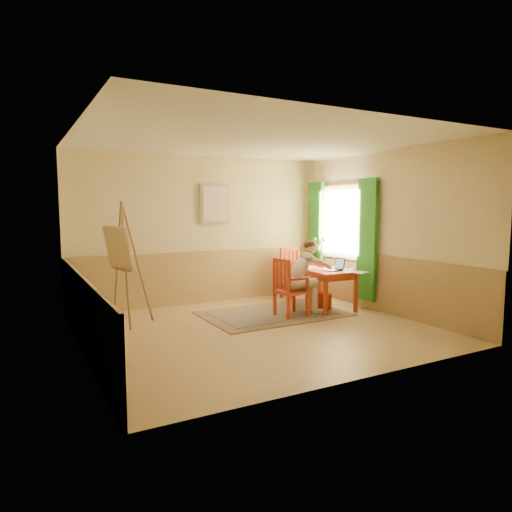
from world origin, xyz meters
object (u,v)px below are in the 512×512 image
chair_back (294,273)px  figure (303,274)px  chair_left (289,288)px  table (323,274)px  laptop (335,268)px  easel (121,252)px

chair_back → figure: (-0.64, -1.26, 0.20)m
chair_left → figure: figure is taller
table → laptop: size_ratio=3.25×
chair_back → easel: (-3.52, -0.52, 0.64)m
figure → laptop: figure is taller
chair_left → chair_back: size_ratio=0.97×
figure → laptop: size_ratio=3.35×
laptop → easel: (-3.57, 0.74, 0.38)m
chair_back → easel: easel is taller
table → chair_left: size_ratio=1.25×
laptop → easel: bearing=168.3°
chair_left → easel: easel is taller
chair_left → easel: bearing=163.6°
figure → table: bearing=21.9°
chair_left → laptop: size_ratio=2.59×
table → laptop: bearing=-72.7°
chair_back → easel: bearing=-171.6°
table → chair_left: chair_left is taller
chair_back → laptop: (0.05, -1.26, 0.25)m
figure → laptop: 0.69m
table → chair_left: 0.96m
table → easel: bearing=172.0°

